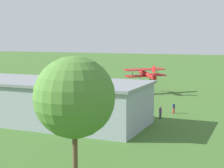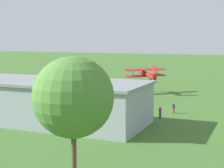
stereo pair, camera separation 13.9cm
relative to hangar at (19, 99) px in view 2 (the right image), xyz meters
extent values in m
plane|color=#3D6628|center=(0.64, -28.18, -2.87)|extent=(400.00, 400.00, 0.00)
cube|color=#99A3AD|center=(0.00, 0.02, -0.18)|extent=(36.86, 12.16, 5.38)
cube|color=gray|center=(0.00, 0.02, 2.68)|extent=(37.48, 12.79, 0.35)
cube|color=#384251|center=(0.20, -5.43, -0.67)|extent=(10.00, 0.53, 4.41)
cylinder|color=#B21E1E|center=(-8.49, -30.67, 1.04)|extent=(5.23, 4.73, 1.83)
cone|color=black|center=(-5.97, -32.87, 0.53)|extent=(1.02, 1.00, 0.74)
cube|color=#B21E1E|center=(-7.97, -31.13, 0.80)|extent=(7.30, 8.03, 0.36)
cube|color=#B21E1E|center=(-7.54, -31.50, 2.07)|extent=(7.30, 8.03, 0.36)
cube|color=#B21E1E|center=(-10.42, -28.98, 2.41)|extent=(1.03, 0.92, 1.45)
cube|color=#B21E1E|center=(-10.53, -28.89, 1.46)|extent=(2.39, 2.55, 0.22)
cylinder|color=black|center=(-8.80, -31.65, -0.24)|extent=(0.57, 0.53, 0.64)
cylinder|color=black|center=(-7.55, -30.22, -0.24)|extent=(0.57, 0.53, 0.64)
cylinder|color=#332D28|center=(-9.71, -33.55, 1.44)|extent=(0.27, 0.25, 1.35)
cylinder|color=#332D28|center=(-5.80, -29.08, 1.44)|extent=(0.27, 0.25, 1.35)
cylinder|color=#3F3F47|center=(-18.23, -8.45, -2.43)|extent=(0.41, 0.41, 0.89)
cylinder|color=#72338C|center=(-18.23, -8.45, -1.67)|extent=(0.48, 0.48, 0.63)
sphere|color=#9E704C|center=(-18.23, -8.45, -1.23)|extent=(0.24, 0.24, 0.24)
cylinder|color=#B23333|center=(-18.93, -12.98, -2.46)|extent=(0.45, 0.45, 0.82)
cylinder|color=navy|center=(-18.93, -12.98, -1.77)|extent=(0.54, 0.54, 0.58)
sphere|color=#9E704C|center=(-18.93, -12.98, -1.37)|extent=(0.22, 0.22, 0.22)
cylinder|color=beige|center=(-12.50, -15.76, -2.46)|extent=(0.38, 0.38, 0.82)
cylinder|color=navy|center=(-12.50, -15.76, -1.76)|extent=(0.45, 0.45, 0.58)
sphere|color=beige|center=(-12.50, -15.76, -1.36)|extent=(0.22, 0.22, 0.22)
cylinder|color=brown|center=(-19.98, 18.19, -0.20)|extent=(0.38, 0.38, 5.35)
sphere|color=#4C7F33|center=(-19.98, 18.19, 4.25)|extent=(5.93, 5.93, 5.93)
camera|label=1|loc=(-33.17, 40.25, 8.38)|focal=57.96mm
camera|label=2|loc=(-33.29, 40.20, 8.38)|focal=57.96mm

